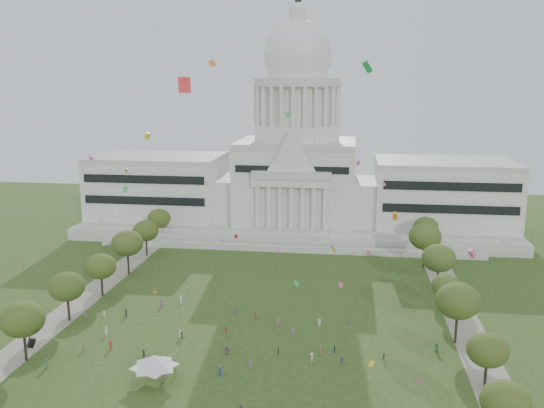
{
  "coord_description": "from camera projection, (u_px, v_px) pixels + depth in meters",
  "views": [
    {
      "loc": [
        20.51,
        -103.53,
        55.26
      ],
      "look_at": [
        0.0,
        45.0,
        24.0
      ],
      "focal_mm": 38.0,
      "sensor_mm": 36.0,
      "label": 1
    }
  ],
  "objects": [
    {
      "name": "person_9",
      "position": [
        342.0,
        361.0,
        115.56
      ],
      "size": [
        1.01,
        1.18,
        1.62
      ],
      "primitive_type": "imported",
      "rotation": [
        0.0,
        0.0,
        1.03
      ],
      "color": "navy",
      "rests_on": "ground"
    },
    {
      "name": "row_tree_r_5",
      "position": [
        425.0,
        237.0,
        174.64
      ],
      "size": [
        9.82,
        9.82,
        13.96
      ],
      "color": "black",
      "rests_on": "ground"
    },
    {
      "name": "row_tree_r_3",
      "position": [
        446.0,
        285.0,
        140.47
      ],
      "size": [
        7.01,
        7.01,
        9.98
      ],
      "color": "black",
      "rests_on": "ground"
    },
    {
      "name": "person_11",
      "position": [
        241.0,
        408.0,
        98.55
      ],
      "size": [
        1.53,
        1.43,
        1.62
      ],
      "primitive_type": "imported",
      "rotation": [
        0.0,
        0.0,
        2.43
      ],
      "color": "#994C8C",
      "rests_on": "ground"
    },
    {
      "name": "row_tree_l_6",
      "position": [
        159.0,
        218.0,
        205.45
      ],
      "size": [
        8.19,
        8.19,
        11.64
      ],
      "color": "black",
      "rests_on": "ground"
    },
    {
      "name": "person_3",
      "position": [
        312.0,
        357.0,
        116.69
      ],
      "size": [
        0.67,
        1.24,
        1.88
      ],
      "primitive_type": "imported",
      "rotation": [
        0.0,
        0.0,
        4.67
      ],
      "color": "silver",
      "rests_on": "ground"
    },
    {
      "name": "person_0",
      "position": [
        437.0,
        347.0,
        121.09
      ],
      "size": [
        1.09,
        1.09,
        1.91
      ],
      "primitive_type": "imported",
      "rotation": [
        0.0,
        0.0,
        5.5
      ],
      "color": "#33723F",
      "rests_on": "ground"
    },
    {
      "name": "kite_swarm",
      "position": [
        243.0,
        230.0,
        115.37
      ],
      "size": [
        90.53,
        105.15,
        63.59
      ],
      "color": "#E54C8C",
      "rests_on": "ground"
    },
    {
      "name": "person_7",
      "position": [
        164.0,
        376.0,
        109.46
      ],
      "size": [
        0.67,
        0.59,
        1.53
      ],
      "primitive_type": "imported",
      "rotation": [
        0.0,
        0.0,
        3.53
      ],
      "color": "#994C8C",
      "rests_on": "ground"
    },
    {
      "name": "event_tent",
      "position": [
        154.0,
        361.0,
        108.53
      ],
      "size": [
        12.4,
        12.4,
        5.24
      ],
      "color": "#4C4C4C",
      "rests_on": "ground"
    },
    {
      "name": "path_left",
      "position": [
        82.0,
        300.0,
        149.93
      ],
      "size": [
        8.0,
        160.0,
        0.04
      ],
      "primitive_type": "cube",
      "color": "gray",
      "rests_on": "ground"
    },
    {
      "name": "person_5",
      "position": [
        227.0,
        350.0,
        119.82
      ],
      "size": [
        1.88,
        1.38,
        1.89
      ],
      "primitive_type": "imported",
      "rotation": [
        0.0,
        0.0,
        2.69
      ],
      "color": "#994C8C",
      "rests_on": "ground"
    },
    {
      "name": "row_tree_l_4",
      "position": [
        127.0,
        243.0,
        169.24
      ],
      "size": [
        9.29,
        9.29,
        13.21
      ],
      "color": "black",
      "rests_on": "ground"
    },
    {
      "name": "row_tree_l_3",
      "position": [
        101.0,
        266.0,
        151.54
      ],
      "size": [
        8.12,
        8.12,
        11.55
      ],
      "color": "black",
      "rests_on": "ground"
    },
    {
      "name": "ground",
      "position": [
        241.0,
        368.0,
        114.42
      ],
      "size": [
        400.0,
        400.0,
        0.0
      ],
      "primitive_type": "plane",
      "color": "#31491C",
      "rests_on": "ground"
    },
    {
      "name": "person_10",
      "position": [
        335.0,
        349.0,
        120.75
      ],
      "size": [
        0.68,
        0.97,
        1.49
      ],
      "primitive_type": "imported",
      "rotation": [
        0.0,
        0.0,
        1.31
      ],
      "color": "navy",
      "rests_on": "ground"
    },
    {
      "name": "person_4",
      "position": [
        278.0,
        351.0,
        119.72
      ],
      "size": [
        0.75,
        1.02,
        1.56
      ],
      "primitive_type": "imported",
      "rotation": [
        0.0,
        0.0,
        5.01
      ],
      "color": "#4C4C51",
      "rests_on": "ground"
    },
    {
      "name": "person_2",
      "position": [
        384.0,
        356.0,
        117.36
      ],
      "size": [
        0.91,
        0.87,
        1.61
      ],
      "primitive_type": "imported",
      "rotation": [
        0.0,
        0.0,
        0.7
      ],
      "color": "#4C4C51",
      "rests_on": "ground"
    },
    {
      "name": "row_tree_r_0",
      "position": [
        505.0,
        402.0,
        87.82
      ],
      "size": [
        7.67,
        7.67,
        10.91
      ],
      "color": "black",
      "rests_on": "ground"
    },
    {
      "name": "row_tree_r_4",
      "position": [
        439.0,
        258.0,
        155.06
      ],
      "size": [
        9.19,
        9.19,
        13.06
      ],
      "color": "black",
      "rests_on": "ground"
    },
    {
      "name": "row_tree_l_2",
      "position": [
        67.0,
        287.0,
        135.49
      ],
      "size": [
        8.42,
        8.42,
        11.97
      ],
      "color": "black",
      "rests_on": "ground"
    },
    {
      "name": "row_tree_l_5",
      "position": [
        146.0,
        231.0,
        187.62
      ],
      "size": [
        8.33,
        8.33,
        11.85
      ],
      "color": "black",
      "rests_on": "ground"
    },
    {
      "name": "distant_crowd",
      "position": [
        193.0,
        330.0,
        129.77
      ],
      "size": [
        63.72,
        37.95,
        1.95
      ],
      "color": "olive",
      "rests_on": "ground"
    },
    {
      "name": "row_tree_l_1",
      "position": [
        23.0,
        319.0,
        115.62
      ],
      "size": [
        8.86,
        8.86,
        12.59
      ],
      "color": "black",
      "rests_on": "ground"
    },
    {
      "name": "capitol",
      "position": [
        296.0,
        172.0,
        220.02
      ],
      "size": [
        160.0,
        64.5,
        91.3
      ],
      "color": "#B7B6AC",
      "rests_on": "ground"
    },
    {
      "name": "path_right",
      "position": [
        463.0,
        321.0,
        137.08
      ],
      "size": [
        8.0,
        160.0,
        0.04
      ],
      "primitive_type": "cube",
      "color": "gray",
      "rests_on": "ground"
    },
    {
      "name": "row_tree_r_2",
      "position": [
        458.0,
        301.0,
        123.44
      ],
      "size": [
        9.55,
        9.55,
        13.58
      ],
      "color": "black",
      "rests_on": "ground"
    },
    {
      "name": "person_8",
      "position": [
        182.0,
        335.0,
        127.3
      ],
      "size": [
        0.95,
        0.78,
        1.69
      ],
      "primitive_type": "imported",
      "rotation": [
        0.0,
        0.0,
        2.76
      ],
      "color": "olive",
      "rests_on": "ground"
    },
    {
      "name": "row_tree_r_1",
      "position": [
        487.0,
        350.0,
        104.97
      ],
      "size": [
        7.58,
        7.58,
        10.78
      ],
      "color": "black",
      "rests_on": "ground"
    },
    {
      "name": "row_tree_r_6",
      "position": [
        426.0,
        227.0,
        191.99
      ],
      "size": [
        8.42,
        8.42,
        11.97
      ],
      "color": "black",
      "rests_on": "ground"
    }
  ]
}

